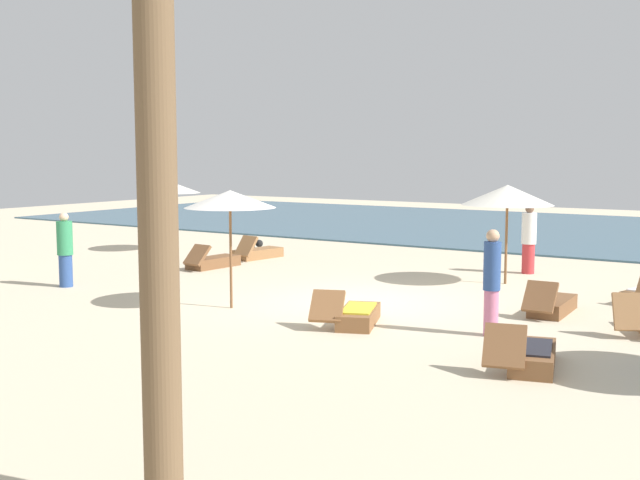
{
  "coord_description": "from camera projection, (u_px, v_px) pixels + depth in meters",
  "views": [
    {
      "loc": [
        7.8,
        -13.77,
        3.06
      ],
      "look_at": [
        -1.75,
        0.92,
        1.1
      ],
      "focal_mm": 44.03,
      "sensor_mm": 36.0,
      "label": 1
    }
  ],
  "objects": [
    {
      "name": "person_0",
      "position": [
        65.0,
        250.0,
        17.86
      ],
      "size": [
        0.49,
        0.49,
        1.71
      ],
      "color": "#2D4C8C",
      "rests_on": "ground_plane"
    },
    {
      "name": "ocean_water",
      "position": [
        585.0,
        231.0,
        30.2
      ],
      "size": [
        48.0,
        16.0,
        0.06
      ],
      "primitive_type": "cube",
      "color": "#3D6075",
      "rests_on": "ground_plane"
    },
    {
      "name": "lounger_0",
      "position": [
        530.0,
        356.0,
        11.17
      ],
      "size": [
        1.0,
        1.77,
        0.71
      ],
      "color": "brown",
      "rests_on": "ground_plane"
    },
    {
      "name": "lounger_5",
      "position": [
        257.0,
        253.0,
        22.68
      ],
      "size": [
        0.83,
        1.74,
        0.71
      ],
      "color": "olive",
      "rests_on": "ground_plane"
    },
    {
      "name": "lounger_6",
      "position": [
        212.0,
        262.0,
        20.87
      ],
      "size": [
        0.72,
        1.74,
        0.67
      ],
      "color": "brown",
      "rests_on": "ground_plane"
    },
    {
      "name": "lounger_4",
      "position": [
        356.0,
        315.0,
        13.97
      ],
      "size": [
        1.17,
        1.8,
        0.67
      ],
      "color": "brown",
      "rests_on": "ground_plane"
    },
    {
      "name": "ground_plane",
      "position": [
        367.0,
        303.0,
        16.04
      ],
      "size": [
        60.0,
        60.0,
        0.0
      ],
      "primitive_type": "plane",
      "color": "beige"
    },
    {
      "name": "umbrella_3",
      "position": [
        507.0,
        195.0,
        18.12
      ],
      "size": [
        2.12,
        2.12,
        2.31
      ],
      "color": "brown",
      "rests_on": "ground_plane"
    },
    {
      "name": "person_1",
      "position": [
        529.0,
        239.0,
        19.82
      ],
      "size": [
        0.51,
        0.51,
        1.75
      ],
      "color": "#BF3338",
      "rests_on": "ground_plane"
    },
    {
      "name": "umbrella_2",
      "position": [
        230.0,
        199.0,
        15.26
      ],
      "size": [
        1.8,
        1.8,
        2.33
      ],
      "color": "brown",
      "rests_on": "ground_plane"
    },
    {
      "name": "lounger_1",
      "position": [
        551.0,
        305.0,
        14.94
      ],
      "size": [
        0.67,
        1.71,
        0.69
      ],
      "color": "brown",
      "rests_on": "ground_plane"
    },
    {
      "name": "person_3",
      "position": [
        492.0,
        281.0,
        13.06
      ],
      "size": [
        0.37,
        0.37,
        1.8
      ],
      "color": "#D17299",
      "rests_on": "ground_plane"
    },
    {
      "name": "dog",
      "position": [
        250.0,
        246.0,
        24.18
      ],
      "size": [
        0.8,
        0.69,
        0.38
      ],
      "color": "black",
      "rests_on": "ground_plane"
    },
    {
      "name": "umbrella_0",
      "position": [
        171.0,
        187.0,
        24.2
      ],
      "size": [
        1.82,
        1.82,
        2.16
      ],
      "color": "brown",
      "rests_on": "ground_plane"
    }
  ]
}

